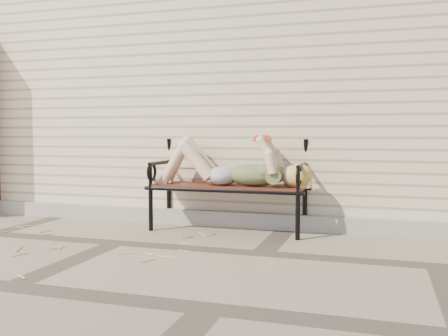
% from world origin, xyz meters
% --- Properties ---
extents(ground, '(80.00, 80.00, 0.00)m').
position_xyz_m(ground, '(0.00, 0.00, 0.00)').
color(ground, gray).
rests_on(ground, ground).
extents(house_wall, '(8.00, 4.00, 3.00)m').
position_xyz_m(house_wall, '(0.00, 3.00, 1.50)').
color(house_wall, beige).
rests_on(house_wall, ground).
extents(foundation_strip, '(8.00, 0.10, 0.15)m').
position_xyz_m(foundation_strip, '(0.00, 0.97, 0.07)').
color(foundation_strip, gray).
rests_on(foundation_strip, ground).
extents(garden_bench, '(1.57, 0.62, 1.02)m').
position_xyz_m(garden_bench, '(0.74, 0.87, 0.57)').
color(garden_bench, black).
rests_on(garden_bench, ground).
extents(reading_woman, '(1.48, 0.34, 0.47)m').
position_xyz_m(reading_woman, '(0.75, 0.75, 0.60)').
color(reading_woman, '#0A314A').
rests_on(reading_woman, ground).
extents(straw_scatter, '(2.81, 1.67, 0.01)m').
position_xyz_m(straw_scatter, '(-0.89, -0.22, 0.01)').
color(straw_scatter, '#DFAF6C').
rests_on(straw_scatter, ground).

